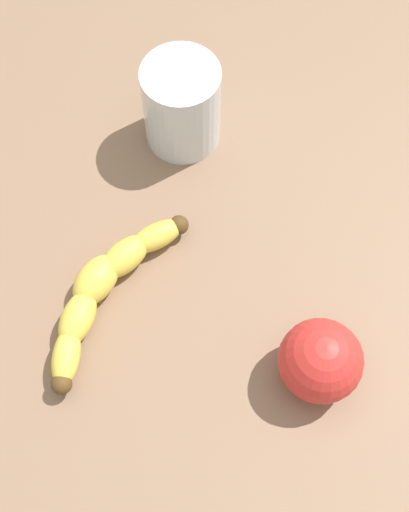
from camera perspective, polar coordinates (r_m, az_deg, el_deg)
The scene contains 4 objects.
wooden_tabletop at distance 75.96cm, azimuth -2.25°, elevation -0.75°, with size 120.00×120.00×3.00cm, color #83644C.
banana at distance 71.87cm, azimuth -8.11°, elevation -2.67°, with size 14.31×18.87×3.78cm.
smoothie_glass at distance 78.23cm, azimuth -1.86°, elevation 12.09°, with size 8.54×8.54×10.69cm.
apple_fruit at distance 67.34cm, azimuth 9.41°, elevation -8.40°, with size 8.09×8.09×8.09cm, color red.
Camera 1 is at (-29.77, 8.53, 70.86)cm, focal length 49.22 mm.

